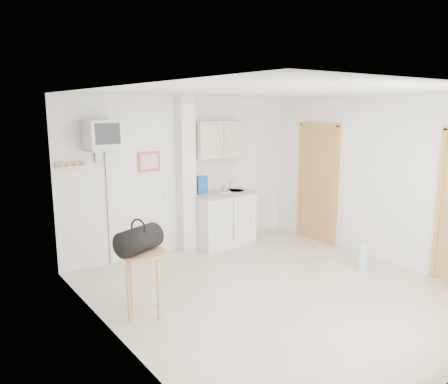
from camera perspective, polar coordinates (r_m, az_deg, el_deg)
ground at (r=5.77m, az=7.01°, el=-12.75°), size 4.50×4.50×0.00m
room_envelope at (r=5.57m, az=8.56°, el=2.85°), size 4.24×4.54×2.55m
kitchenette at (r=7.36m, az=-0.23°, el=-0.87°), size 1.03×0.58×2.10m
crt_television at (r=6.26m, az=-15.64°, el=7.12°), size 0.44×0.45×2.15m
round_table at (r=5.01m, az=-10.55°, el=-9.01°), size 0.53×0.53×0.75m
duffel_bag at (r=4.90m, az=-11.07°, el=-6.11°), size 0.58×0.46×0.38m
water_bottle at (r=6.63m, az=17.67°, el=-8.33°), size 0.13×0.13×0.40m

